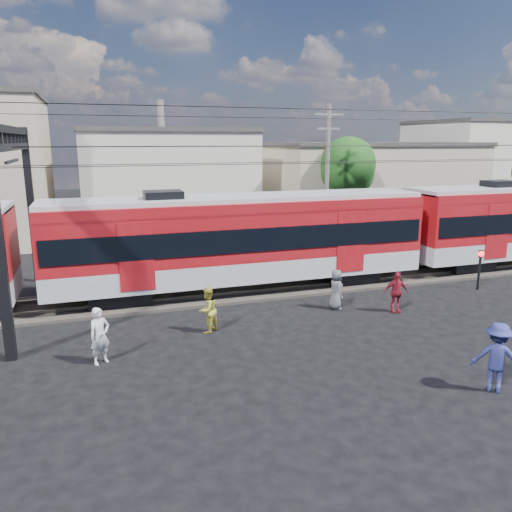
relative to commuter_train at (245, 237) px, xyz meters
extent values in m
plane|color=black|center=(1.25, -8.00, -2.40)|extent=(120.00, 120.00, 0.00)
cube|color=#2D2823|center=(1.25, 0.00, -2.34)|extent=(70.00, 3.40, 0.12)
cube|color=#59544C|center=(1.25, -0.75, -2.22)|extent=(70.00, 0.12, 0.12)
cube|color=#59544C|center=(1.25, 0.75, -2.22)|extent=(70.00, 0.12, 0.12)
cube|color=black|center=(-5.33, 0.00, -2.05)|extent=(2.40, 2.20, 0.70)
cube|color=black|center=(4.91, 0.00, -2.05)|extent=(2.40, 2.20, 0.70)
cube|color=#A1A3A9|center=(-0.21, 0.00, -1.25)|extent=(16.00, 3.00, 0.90)
cube|color=maroon|center=(-0.21, 0.00, 0.40)|extent=(16.00, 3.00, 2.40)
cube|color=black|center=(-0.21, 0.00, 0.15)|extent=(15.68, 3.08, 0.95)
cube|color=#A1A3A9|center=(-0.21, 0.00, 1.65)|extent=(16.00, 2.60, 0.25)
cube|color=black|center=(11.47, 0.00, -2.05)|extent=(2.40, 2.20, 0.70)
cube|color=black|center=(-8.75, 4.50, 1.10)|extent=(0.30, 0.30, 7.00)
cube|color=black|center=(-8.75, 0.00, 4.40)|extent=(0.25, 9.30, 0.25)
cube|color=black|center=(-8.75, 0.00, 3.80)|extent=(0.25, 9.30, 0.25)
cylinder|color=black|center=(1.25, -0.70, 3.10)|extent=(70.00, 0.03, 0.03)
cylinder|color=black|center=(1.25, 0.70, 3.10)|extent=(70.00, 0.03, 0.03)
cylinder|color=black|center=(1.25, -0.70, 3.80)|extent=(70.00, 0.03, 0.03)
cylinder|color=black|center=(1.25, 0.70, 3.80)|extent=(70.00, 0.03, 0.03)
cylinder|color=black|center=(1.25, -3.50, 5.10)|extent=(70.00, 0.03, 0.03)
cylinder|color=black|center=(1.25, 3.50, 5.10)|extent=(70.00, 0.03, 0.03)
cube|color=beige|center=(-0.75, 19.00, 1.10)|extent=(12.00, 12.00, 7.00)
cube|color=#3F3D3A|center=(-0.75, 19.00, 4.75)|extent=(12.24, 12.24, 0.30)
cube|color=tan|center=(15.25, 16.00, 0.60)|extent=(16.00, 10.00, 6.00)
cube|color=#3F3D3A|center=(15.25, 16.00, 3.75)|extent=(16.32, 10.20, 0.30)
cube|color=beige|center=(29.25, 20.00, 1.60)|extent=(10.00, 10.00, 8.00)
cube|color=#3F3D3A|center=(29.25, 20.00, 5.75)|extent=(10.20, 10.20, 0.30)
cylinder|color=slate|center=(7.25, 7.00, 1.85)|extent=(0.24, 0.24, 8.50)
cube|color=slate|center=(7.25, 7.00, 5.50)|extent=(1.80, 0.12, 0.12)
cube|color=slate|center=(7.25, 7.00, 4.70)|extent=(1.40, 0.12, 0.12)
cylinder|color=#382619|center=(10.25, 10.00, -0.44)|extent=(0.36, 0.36, 3.92)
sphere|color=#184614|center=(10.25, 10.00, 2.50)|extent=(3.64, 3.64, 3.64)
sphere|color=#184614|center=(10.85, 10.30, 1.80)|extent=(2.80, 2.80, 2.80)
imported|color=silver|center=(-6.19, -5.62, -1.55)|extent=(0.74, 0.66, 1.71)
imported|color=gold|center=(-2.64, -4.22, -1.60)|extent=(0.99, 0.96, 1.60)
imported|color=navy|center=(3.57, -10.60, -1.46)|extent=(1.38, 1.31, 1.87)
imported|color=maroon|center=(4.63, -4.46, -1.61)|extent=(0.99, 0.57, 1.59)
imported|color=#545459|center=(2.65, -3.37, -1.62)|extent=(0.53, 0.78, 1.57)
cylinder|color=black|center=(9.82, -3.02, -1.57)|extent=(0.11, 0.11, 1.66)
sphere|color=#FF140C|center=(9.82, -3.02, -0.79)|extent=(0.26, 0.26, 0.26)
cube|color=black|center=(9.82, -3.02, -0.79)|extent=(0.23, 0.06, 0.32)
camera|label=1|loc=(-6.14, -20.03, 4.02)|focal=35.00mm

